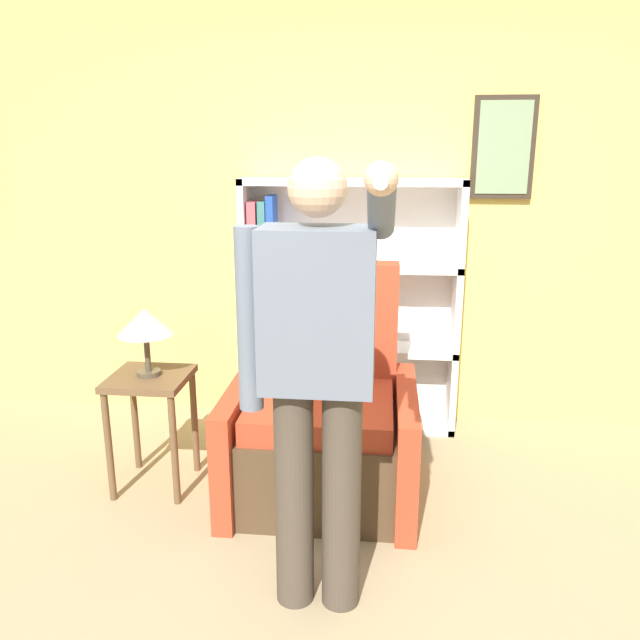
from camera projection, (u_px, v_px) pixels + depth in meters
ground_plane at (342, 633)px, 2.33m from camera, size 14.00×14.00×0.00m
wall_back at (367, 206)px, 3.91m from camera, size 8.00×0.11×2.80m
bookcase at (334, 307)px, 3.94m from camera, size 1.35×0.28×1.58m
armchair at (323, 424)px, 3.25m from camera, size 0.95×0.86×1.17m
person_standing at (317, 369)px, 2.24m from camera, size 0.55×0.78×1.73m
side_table at (151, 398)px, 3.24m from camera, size 0.40×0.40×0.63m
table_lamp at (145, 324)px, 3.13m from camera, size 0.28×0.28×0.35m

